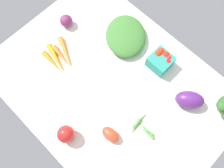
{
  "coord_description": "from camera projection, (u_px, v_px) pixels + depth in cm",
  "views": [
    {
      "loc": [
        23.97,
        -24.41,
        102.21
      ],
      "look_at": [
        0.0,
        0.0,
        4.0
      ],
      "focal_mm": 38.17,
      "sensor_mm": 36.0,
      "label": 1
    }
  ],
  "objects": [
    {
      "name": "eggplant",
      "position": [
        190.0,
        100.0,
        1.0
      ],
      "size": [
        14.24,
        13.21,
        7.5
      ],
      "primitive_type": "ellipsoid",
      "rotation": [
        0.0,
        0.0,
        0.63
      ],
      "color": "#592472",
      "rests_on": "tablecloth"
    },
    {
      "name": "okra_pile",
      "position": [
        141.0,
        126.0,
        0.99
      ],
      "size": [
        10.31,
        13.08,
        1.67
      ],
      "color": "#428437",
      "rests_on": "tablecloth"
    },
    {
      "name": "tablecloth",
      "position": [
        112.0,
        86.0,
        1.07
      ],
      "size": [
        104.0,
        76.0,
        2.0
      ],
      "primitive_type": "cube",
      "color": "silver",
      "rests_on": "ground"
    },
    {
      "name": "roma_tomato",
      "position": [
        110.0,
        134.0,
        0.96
      ],
      "size": [
        8.13,
        5.37,
        4.96
      ],
      "primitive_type": "ellipsoid",
      "rotation": [
        0.0,
        0.0,
        0.05
      ],
      "color": "#DF4428",
      "rests_on": "tablecloth"
    },
    {
      "name": "leafy_greens_clump",
      "position": [
        126.0,
        36.0,
        1.11
      ],
      "size": [
        29.19,
        29.05,
        5.55
      ],
      "primitive_type": "ellipsoid",
      "rotation": [
        0.0,
        0.0,
        2.38
      ],
      "color": "#3D7732",
      "rests_on": "tablecloth"
    },
    {
      "name": "red_onion_center",
      "position": [
        66.0,
        21.0,
        1.13
      ],
      "size": [
        6.04,
        6.04,
        6.04
      ],
      "primitive_type": "sphere",
      "color": "#722A5A",
      "rests_on": "tablecloth"
    },
    {
      "name": "carrot_bunch",
      "position": [
        59.0,
        57.0,
        1.09
      ],
      "size": [
        17.29,
        13.7,
        2.89
      ],
      "color": "orange",
      "rests_on": "tablecloth"
    },
    {
      "name": "berry_basket",
      "position": [
        161.0,
        60.0,
        1.06
      ],
      "size": [
        9.52,
        9.52,
        7.92
      ],
      "color": "teal",
      "rests_on": "tablecloth"
    },
    {
      "name": "bell_pepper_red",
      "position": [
        66.0,
        134.0,
        0.95
      ],
      "size": [
        8.43,
        8.43,
        8.76
      ],
      "primitive_type": "ellipsoid",
      "rotation": [
        0.0,
        0.0,
        4.5
      ],
      "color": "red",
      "rests_on": "tablecloth"
    }
  ]
}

